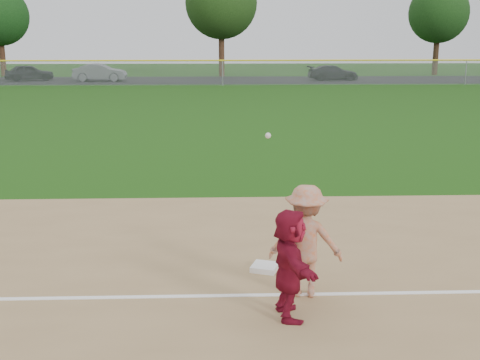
{
  "coord_description": "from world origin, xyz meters",
  "views": [
    {
      "loc": [
        -0.4,
        -9.37,
        3.91
      ],
      "look_at": [
        0.0,
        1.5,
        1.3
      ],
      "focal_mm": 45.0,
      "sensor_mm": 36.0,
      "label": 1
    }
  ],
  "objects_px": {
    "base_runner": "(290,264)",
    "car_right": "(333,73)",
    "first_base": "(265,267)",
    "car_left": "(29,73)",
    "car_mid": "(100,72)"
  },
  "relations": [
    {
      "from": "first_base",
      "to": "car_right",
      "type": "relative_size",
      "value": 0.09
    },
    {
      "from": "base_runner",
      "to": "car_right",
      "type": "relative_size",
      "value": 0.35
    },
    {
      "from": "car_left",
      "to": "car_right",
      "type": "xyz_separation_m",
      "value": [
        27.36,
        -0.26,
        -0.06
      ]
    },
    {
      "from": "car_left",
      "to": "car_right",
      "type": "bearing_deg",
      "value": -109.8
    },
    {
      "from": "first_base",
      "to": "base_runner",
      "type": "height_order",
      "value": "base_runner"
    },
    {
      "from": "first_base",
      "to": "car_left",
      "type": "height_order",
      "value": "car_left"
    },
    {
      "from": "car_mid",
      "to": "base_runner",
      "type": "bearing_deg",
      "value": -166.18
    },
    {
      "from": "car_left",
      "to": "car_mid",
      "type": "height_order",
      "value": "car_mid"
    },
    {
      "from": "first_base",
      "to": "car_right",
      "type": "distance_m",
      "value": 46.37
    },
    {
      "from": "base_runner",
      "to": "car_right",
      "type": "height_order",
      "value": "base_runner"
    },
    {
      "from": "base_runner",
      "to": "first_base",
      "type": "bearing_deg",
      "value": 0.97
    },
    {
      "from": "first_base",
      "to": "car_left",
      "type": "xyz_separation_m",
      "value": [
        -17.67,
        45.61,
        0.66
      ]
    },
    {
      "from": "base_runner",
      "to": "car_right",
      "type": "distance_m",
      "value": 48.05
    },
    {
      "from": "car_mid",
      "to": "car_right",
      "type": "relative_size",
      "value": 1.01
    },
    {
      "from": "car_left",
      "to": "car_right",
      "type": "relative_size",
      "value": 0.92
    }
  ]
}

